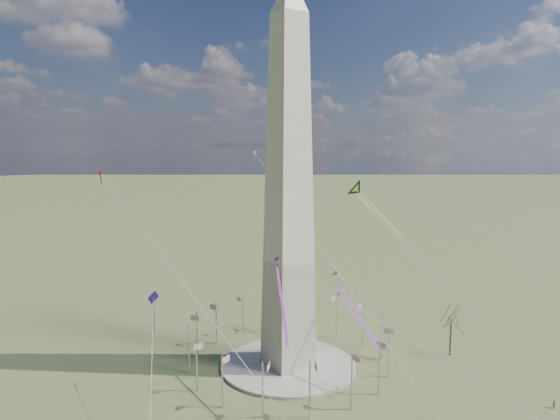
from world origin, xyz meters
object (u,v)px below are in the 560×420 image
washington_monument (289,188)px  person_east (554,404)px  tree_near (451,321)px  kite_delta_black (358,192)px

washington_monument → person_east: (39.31, -49.44, -46.99)m
tree_near → kite_delta_black: 46.19m
washington_monument → kite_delta_black: (33.21, 11.55, -3.53)m
person_east → kite_delta_black: size_ratio=0.10×
washington_monument → tree_near: washington_monument is taller
washington_monument → kite_delta_black: 35.34m
washington_monument → kite_delta_black: size_ratio=5.12×
tree_near → washington_monument: bearing=157.4°
washington_monument → tree_near: size_ratio=7.09×
washington_monument → person_east: 78.73m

